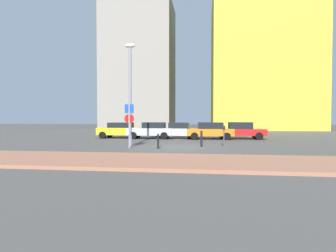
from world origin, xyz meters
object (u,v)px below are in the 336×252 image
Objects in this scene: parked_car_yellow at (120,130)px; parked_car_orange at (210,130)px; parking_sign_post at (129,120)px; parked_car_red at (240,130)px; parking_meter at (224,133)px; traffic_bollard_near at (158,141)px; traffic_bollard_mid at (201,139)px; parked_car_white at (177,130)px; parked_car_silver at (151,130)px; street_lamp at (130,86)px.

parked_car_orange reaches higher than parked_car_yellow.
parked_car_yellow is at bearing 110.65° from parking_sign_post.
parked_car_red reaches higher than parked_car_orange.
parking_meter is (0.80, -6.30, 0.12)m from parked_car_orange.
parking_sign_post reaches higher than parking_meter.
traffic_bollard_near is 0.87× the size of traffic_bollard_mid.
parking_sign_post is (-2.14, -8.58, 1.00)m from parked_car_white.
traffic_bollard_near is at bearing -152.11° from traffic_bollard_mid.
traffic_bollard_mid is (2.64, 1.39, 0.07)m from traffic_bollard_near.
parked_car_silver is at bearing -169.18° from parked_car_white.
traffic_bollard_mid is at bearing -115.01° from parked_car_red.
street_lamp is (-8.10, -7.13, 3.30)m from parked_car_red.
street_lamp reaches higher than parked_car_orange.
parking_meter is 4.47m from traffic_bollard_near.
street_lamp is (-0.32, 1.44, 2.32)m from parking_sign_post.
parking_meter is at bearing -61.02° from parked_car_white.
parked_car_yellow is 4.44× the size of traffic_bollard_near.
parked_car_white is at bearing 76.01° from parking_sign_post.
parked_car_orange is 1.50× the size of parking_sign_post.
parked_car_white is at bearing 179.83° from parked_car_red.
street_lamp is 5.94m from traffic_bollard_mid.
traffic_bollard_mid reaches higher than traffic_bollard_near.
parked_car_red is at bearing 10.55° from parked_car_orange.
parked_car_silver is 2.97× the size of parking_meter.
parked_car_yellow is 2.94m from parked_car_silver.
street_lamp reaches higher than traffic_bollard_near.
parked_car_red reaches higher than traffic_bollard_mid.
street_lamp is (2.78, -6.81, 3.29)m from parked_car_yellow.
parking_meter is (-1.86, -6.80, 0.13)m from parked_car_red.
parked_car_red is at bearing 64.99° from traffic_bollard_mid.
traffic_bollard_mid is at bearing 17.85° from parking_sign_post.
parked_car_red is at bearing 74.67° from parking_meter.
parked_car_yellow reaches higher than traffic_bollard_near.
traffic_bollard_near is (-4.10, -1.73, -0.44)m from parking_meter.
street_lamp is 6.54× the size of traffic_bollard_mid.
traffic_bollard_near is (-0.33, -8.55, -0.28)m from parked_car_white.
parking_sign_post is 2.02× the size of parking_meter.
parking_sign_post reaches higher than parked_car_white.
parked_car_orange is 3.95× the size of traffic_bollard_mid.
parked_car_orange is 4.55× the size of traffic_bollard_near.
parked_car_silver reaches higher than traffic_bollard_mid.
parked_car_yellow is at bearing 178.77° from parked_car_orange.
parked_car_silver is 0.99× the size of parked_car_white.
parked_car_red reaches higher than parked_car_yellow.
parked_car_silver is 8.20m from parking_sign_post.
parked_car_white reaches higher than traffic_bollard_near.
street_lamp is at bearing -138.66° from parked_car_red.
parked_car_white is (2.31, 0.44, -0.03)m from parked_car_silver.
parked_car_red is 7.05m from parking_meter.
parked_car_silver is 0.98× the size of parked_car_orange.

